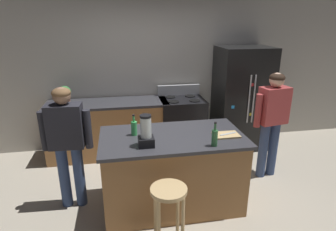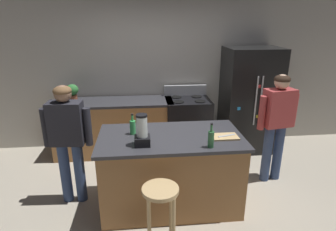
{
  "view_description": "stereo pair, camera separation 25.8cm",
  "coord_description": "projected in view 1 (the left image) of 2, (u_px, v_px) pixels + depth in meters",
  "views": [
    {
      "loc": [
        -0.59,
        -3.0,
        2.26
      ],
      "look_at": [
        0.0,
        0.3,
        1.09
      ],
      "focal_mm": 30.05,
      "sensor_mm": 36.0,
      "label": 1
    },
    {
      "loc": [
        -0.34,
        -3.04,
        2.26
      ],
      "look_at": [
        0.0,
        0.3,
        1.09
      ],
      "focal_mm": 30.05,
      "sensor_mm": 36.0,
      "label": 2
    }
  ],
  "objects": [
    {
      "name": "ground_plane",
      "position": [
        172.0,
        202.0,
        3.64
      ],
      "size": [
        14.0,
        14.0,
        0.0
      ],
      "primitive_type": "plane",
      "color": "#B2A893"
    },
    {
      "name": "back_wall",
      "position": [
        152.0,
        72.0,
        5.0
      ],
      "size": [
        8.0,
        0.1,
        2.7
      ],
      "primitive_type": "cube",
      "color": "#BCB7AD",
      "rests_on": "ground_plane"
    },
    {
      "name": "kitchen_island",
      "position": [
        172.0,
        170.0,
        3.48
      ],
      "size": [
        1.71,
        0.93,
        0.94
      ],
      "color": "#9E6B3D",
      "rests_on": "ground_plane"
    },
    {
      "name": "back_counter_run",
      "position": [
        109.0,
        129.0,
        4.79
      ],
      "size": [
        2.0,
        0.64,
        0.94
      ],
      "color": "#9E6B3D",
      "rests_on": "ground_plane"
    },
    {
      "name": "refrigerator",
      "position": [
        241.0,
        99.0,
        4.99
      ],
      "size": [
        0.9,
        0.73,
        1.8
      ],
      "color": "black",
      "rests_on": "ground_plane"
    },
    {
      "name": "stove_range",
      "position": [
        182.0,
        124.0,
        4.97
      ],
      "size": [
        0.76,
        0.65,
        1.12
      ],
      "color": "black",
      "rests_on": "ground_plane"
    },
    {
      "name": "person_by_island_left",
      "position": [
        67.0,
        137.0,
        3.31
      ],
      "size": [
        0.59,
        0.24,
        1.53
      ],
      "color": "#384C7A",
      "rests_on": "ground_plane"
    },
    {
      "name": "person_by_sink_right",
      "position": [
        272.0,
        116.0,
        3.98
      ],
      "size": [
        0.6,
        0.28,
        1.56
      ],
      "color": "#384C7A",
      "rests_on": "ground_plane"
    },
    {
      "name": "bar_stool",
      "position": [
        169.0,
        203.0,
        2.74
      ],
      "size": [
        0.36,
        0.36,
        0.72
      ],
      "color": "tan",
      "rests_on": "ground_plane"
    },
    {
      "name": "potted_plant",
      "position": [
        65.0,
        94.0,
        4.47
      ],
      "size": [
        0.2,
        0.2,
        0.3
      ],
      "color": "brown",
      "rests_on": "back_counter_run"
    },
    {
      "name": "blender_appliance",
      "position": [
        146.0,
        133.0,
        3.02
      ],
      "size": [
        0.17,
        0.17,
        0.35
      ],
      "color": "black",
      "rests_on": "kitchen_island"
    },
    {
      "name": "bottle_olive_oil",
      "position": [
        215.0,
        137.0,
        3.03
      ],
      "size": [
        0.07,
        0.07,
        0.28
      ],
      "color": "#2D6638",
      "rests_on": "kitchen_island"
    },
    {
      "name": "bottle_soda",
      "position": [
        134.0,
        128.0,
        3.32
      ],
      "size": [
        0.07,
        0.07,
        0.26
      ],
      "color": "#3FB259",
      "rests_on": "kitchen_island"
    },
    {
      "name": "cutting_board",
      "position": [
        226.0,
        135.0,
        3.32
      ],
      "size": [
        0.3,
        0.2,
        0.02
      ],
      "primitive_type": "cube",
      "color": "tan",
      "rests_on": "kitchen_island"
    },
    {
      "name": "chef_knife",
      "position": [
        228.0,
        134.0,
        3.32
      ],
      "size": [
        0.22,
        0.09,
        0.01
      ],
      "primitive_type": "cube",
      "rotation": [
        0.0,
        0.0,
        0.27
      ],
      "color": "#B7BABF",
      "rests_on": "cutting_board"
    }
  ]
}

